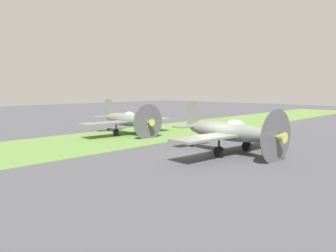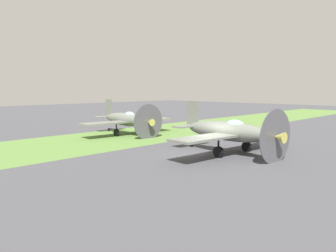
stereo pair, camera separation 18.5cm
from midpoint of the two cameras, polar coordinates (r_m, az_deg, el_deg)
The scene contains 5 objects.
ground_plane at distance 23.97m, azimuth 6.43°, elevation -5.14°, with size 160.00×160.00×0.00m, color #424247.
grass_verge at distance 32.35m, azimuth -10.37°, elevation -2.18°, with size 120.00×11.00×0.01m, color #567A38.
airplane_lead at distance 24.90m, azimuth 10.61°, elevation -0.91°, with size 11.14×8.82×3.96m.
airplane_wingman at distance 34.99m, azimuth -6.85°, elevation 1.10°, with size 10.55×8.35×3.75m.
fuel_drum at distance 36.69m, azimuth 6.24°, elevation -0.40°, with size 0.60×0.60×0.90m, color maroon.
Camera 2 is at (18.64, 14.28, 4.79)m, focal length 35.67 mm.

